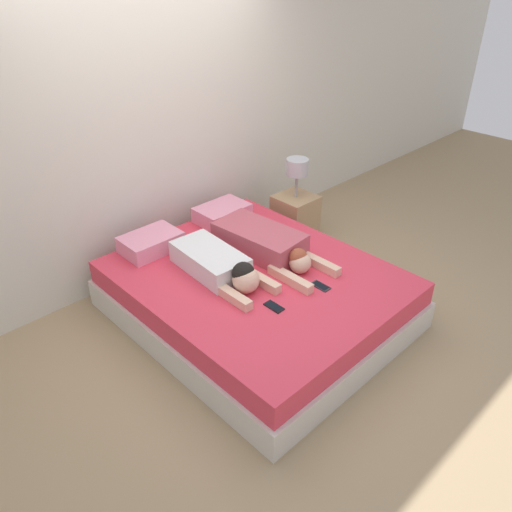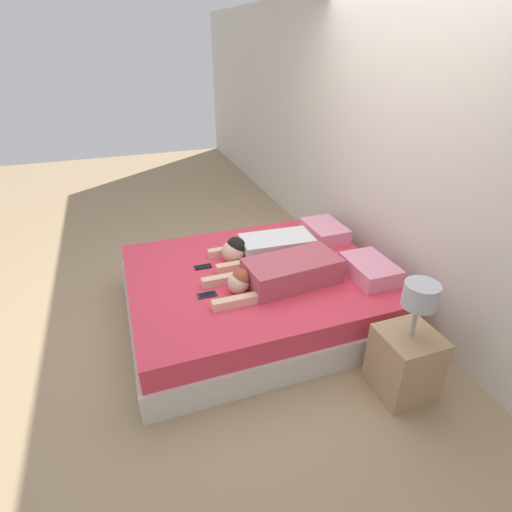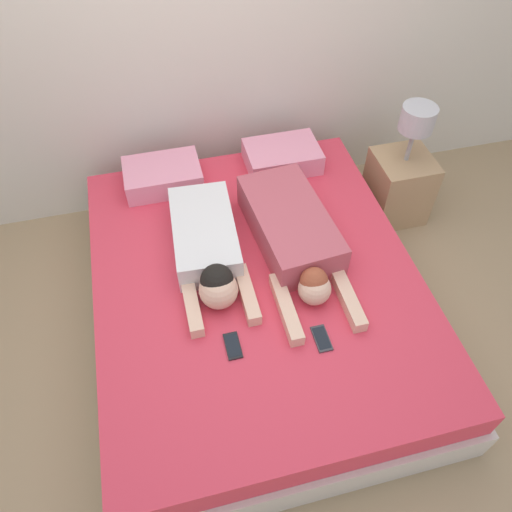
{
  "view_description": "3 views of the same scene",
  "coord_description": "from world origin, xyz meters",
  "px_view_note": "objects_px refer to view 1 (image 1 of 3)",
  "views": [
    {
      "loc": [
        -2.26,
        -2.34,
        2.57
      ],
      "look_at": [
        0.0,
        0.0,
        0.57
      ],
      "focal_mm": 35.0,
      "sensor_mm": 36.0,
      "label": 1
    },
    {
      "loc": [
        2.74,
        -0.98,
        2.17
      ],
      "look_at": [
        0.0,
        0.0,
        0.57
      ],
      "focal_mm": 28.0,
      "sensor_mm": 36.0,
      "label": 2
    },
    {
      "loc": [
        -0.41,
        -1.64,
        2.55
      ],
      "look_at": [
        0.0,
        0.0,
        0.57
      ],
      "focal_mm": 35.0,
      "sensor_mm": 36.0,
      "label": 3
    }
  ],
  "objects_px": {
    "person_left": "(220,266)",
    "cell_phone_right": "(321,286)",
    "cell_phone_left": "(274,307)",
    "person_right": "(266,244)",
    "pillow_head_right": "(222,213)",
    "bed": "(256,295)",
    "pillow_head_left": "(151,242)",
    "nightstand": "(295,213)"
  },
  "relations": [
    {
      "from": "pillow_head_left",
      "to": "person_left",
      "type": "relative_size",
      "value": 0.51
    },
    {
      "from": "bed",
      "to": "person_right",
      "type": "height_order",
      "value": "person_right"
    },
    {
      "from": "person_left",
      "to": "person_right",
      "type": "bearing_deg",
      "value": -1.96
    },
    {
      "from": "person_right",
      "to": "cell_phone_left",
      "type": "distance_m",
      "value": 0.73
    },
    {
      "from": "cell_phone_left",
      "to": "cell_phone_right",
      "type": "distance_m",
      "value": 0.44
    },
    {
      "from": "person_left",
      "to": "person_right",
      "type": "height_order",
      "value": "person_left"
    },
    {
      "from": "person_left",
      "to": "person_right",
      "type": "xyz_separation_m",
      "value": [
        0.48,
        -0.02,
        0.01
      ]
    },
    {
      "from": "person_right",
      "to": "cell_phone_left",
      "type": "bearing_deg",
      "value": -130.42
    },
    {
      "from": "pillow_head_left",
      "to": "cell_phone_right",
      "type": "distance_m",
      "value": 1.46
    },
    {
      "from": "person_left",
      "to": "cell_phone_right",
      "type": "bearing_deg",
      "value": -55.09
    },
    {
      "from": "person_right",
      "to": "nightstand",
      "type": "relative_size",
      "value": 1.26
    },
    {
      "from": "cell_phone_right",
      "to": "bed",
      "type": "bearing_deg",
      "value": 114.13
    },
    {
      "from": "person_right",
      "to": "cell_phone_right",
      "type": "relative_size",
      "value": 7.41
    },
    {
      "from": "pillow_head_left",
      "to": "cell_phone_left",
      "type": "bearing_deg",
      "value": -82.22
    },
    {
      "from": "bed",
      "to": "pillow_head_left",
      "type": "distance_m",
      "value": 0.98
    },
    {
      "from": "pillow_head_right",
      "to": "cell_phone_right",
      "type": "relative_size",
      "value": 3.2
    },
    {
      "from": "cell_phone_left",
      "to": "nightstand",
      "type": "xyz_separation_m",
      "value": [
        1.4,
        1.06,
        -0.13
      ]
    },
    {
      "from": "person_right",
      "to": "cell_phone_right",
      "type": "height_order",
      "value": "person_right"
    },
    {
      "from": "cell_phone_left",
      "to": "cell_phone_right",
      "type": "height_order",
      "value": "same"
    },
    {
      "from": "pillow_head_left",
      "to": "person_right",
      "type": "relative_size",
      "value": 0.43
    },
    {
      "from": "cell_phone_left",
      "to": "cell_phone_right",
      "type": "xyz_separation_m",
      "value": [
        0.43,
        -0.07,
        0.0
      ]
    },
    {
      "from": "cell_phone_right",
      "to": "pillow_head_left",
      "type": "bearing_deg",
      "value": 114.43
    },
    {
      "from": "person_left",
      "to": "cell_phone_right",
      "type": "xyz_separation_m",
      "value": [
        0.44,
        -0.63,
        -0.09
      ]
    },
    {
      "from": "person_right",
      "to": "nightstand",
      "type": "height_order",
      "value": "nightstand"
    },
    {
      "from": "pillow_head_left",
      "to": "cell_phone_right",
      "type": "bearing_deg",
      "value": -65.57
    },
    {
      "from": "pillow_head_right",
      "to": "cell_phone_right",
      "type": "distance_m",
      "value": 1.35
    },
    {
      "from": "pillow_head_left",
      "to": "person_right",
      "type": "distance_m",
      "value": 0.96
    },
    {
      "from": "pillow_head_left",
      "to": "cell_phone_right",
      "type": "relative_size",
      "value": 3.2
    },
    {
      "from": "cell_phone_right",
      "to": "nightstand",
      "type": "height_order",
      "value": "nightstand"
    },
    {
      "from": "cell_phone_left",
      "to": "cell_phone_right",
      "type": "bearing_deg",
      "value": -8.71
    },
    {
      "from": "bed",
      "to": "person_left",
      "type": "xyz_separation_m",
      "value": [
        -0.23,
        0.16,
        0.31
      ]
    },
    {
      "from": "pillow_head_right",
      "to": "person_right",
      "type": "distance_m",
      "value": 0.73
    },
    {
      "from": "bed",
      "to": "pillow_head_right",
      "type": "xyz_separation_m",
      "value": [
        0.39,
        0.86,
        0.29
      ]
    },
    {
      "from": "person_left",
      "to": "cell_phone_left",
      "type": "relative_size",
      "value": 6.32
    },
    {
      "from": "bed",
      "to": "pillow_head_left",
      "type": "bearing_deg",
      "value": 114.59
    },
    {
      "from": "bed",
      "to": "pillow_head_left",
      "type": "relative_size",
      "value": 4.56
    },
    {
      "from": "pillow_head_right",
      "to": "person_right",
      "type": "height_order",
      "value": "person_right"
    },
    {
      "from": "person_right",
      "to": "nightstand",
      "type": "bearing_deg",
      "value": 28.61
    },
    {
      "from": "person_right",
      "to": "cell_phone_left",
      "type": "xyz_separation_m",
      "value": [
        -0.47,
        -0.55,
        -0.09
      ]
    },
    {
      "from": "pillow_head_right",
      "to": "bed",
      "type": "bearing_deg",
      "value": -114.59
    },
    {
      "from": "cell_phone_left",
      "to": "nightstand",
      "type": "relative_size",
      "value": 0.17
    },
    {
      "from": "pillow_head_right",
      "to": "cell_phone_left",
      "type": "xyz_separation_m",
      "value": [
        -0.61,
        -1.27,
        -0.07
      ]
    }
  ]
}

